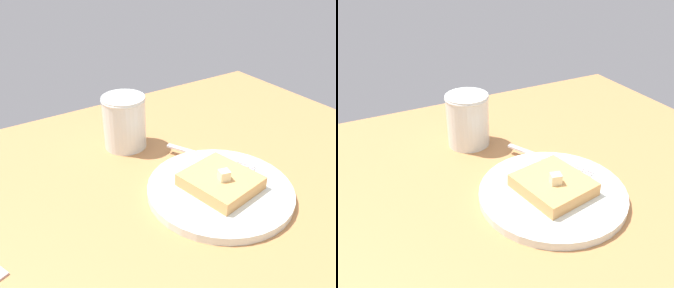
{
  "view_description": "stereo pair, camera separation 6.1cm",
  "coord_description": "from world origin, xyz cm",
  "views": [
    {
      "loc": [
        -23.2,
        -23.89,
        36.89
      ],
      "look_at": [
        6.33,
        20.37,
        6.36
      ],
      "focal_mm": 40.0,
      "sensor_mm": 36.0,
      "label": 1
    },
    {
      "loc": [
        -17.92,
        -26.99,
        36.89
      ],
      "look_at": [
        6.33,
        20.37,
        6.36
      ],
      "focal_mm": 40.0,
      "sensor_mm": 36.0,
      "label": 2
    }
  ],
  "objects": [
    {
      "name": "table_surface",
      "position": [
        0.0,
        0.0,
        0.93
      ],
      "size": [
        101.44,
        101.44,
        1.86
      ],
      "primitive_type": "cube",
      "color": "#B47946",
      "rests_on": "ground"
    },
    {
      "name": "plate",
      "position": [
        8.78,
        9.85,
        2.6
      ],
      "size": [
        22.07,
        22.07,
        1.29
      ],
      "color": "silver",
      "rests_on": "table_surface"
    },
    {
      "name": "toast_slice_center",
      "position": [
        8.78,
        9.85,
        4.16
      ],
      "size": [
        10.96,
        11.49,
        2.01
      ],
      "primitive_type": "cube",
      "rotation": [
        0.0,
        0.0,
        0.17
      ],
      "color": "tan",
      "rests_on": "plate"
    },
    {
      "name": "butter_pat_primary",
      "position": [
        8.46,
        8.88,
        5.93
      ],
      "size": [
        1.84,
        1.73,
        1.54
      ],
      "primitive_type": "cube",
      "rotation": [
        0.0,
        0.0,
        2.88
      ],
      "color": "beige",
      "rests_on": "toast_slice_center"
    },
    {
      "name": "fork",
      "position": [
        13.03,
        16.29,
        3.33
      ],
      "size": [
        8.41,
        14.97,
        0.36
      ],
      "color": "silver",
      "rests_on": "plate"
    },
    {
      "name": "syrup_jar",
      "position": [
        3.88,
        30.89,
        6.31
      ],
      "size": [
        7.91,
        7.91,
        9.73
      ],
      "color": "#3A1809",
      "rests_on": "table_surface"
    }
  ]
}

